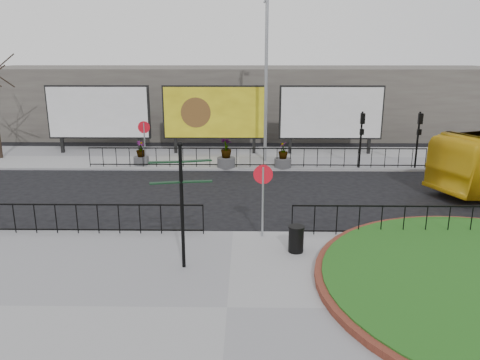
{
  "coord_description": "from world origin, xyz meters",
  "views": [
    {
      "loc": [
        0.47,
        -15.13,
        6.12
      ],
      "look_at": [
        0.22,
        1.3,
        1.61
      ],
      "focal_mm": 35.0,
      "sensor_mm": 36.0,
      "label": 1
    }
  ],
  "objects_px": {
    "billboard_mid": "(214,113)",
    "litter_bin": "(296,239)",
    "lamp_post": "(266,77)",
    "planter_a": "(141,156)",
    "planter_b": "(226,156)",
    "planter_c": "(283,158)",
    "fingerpost_sign": "(182,193)"
  },
  "relations": [
    {
      "from": "billboard_mid",
      "to": "litter_bin",
      "type": "height_order",
      "value": "billboard_mid"
    },
    {
      "from": "lamp_post",
      "to": "planter_a",
      "type": "distance_m",
      "value": 8.13
    },
    {
      "from": "litter_bin",
      "to": "planter_a",
      "type": "bearing_deg",
      "value": 122.42
    },
    {
      "from": "lamp_post",
      "to": "planter_b",
      "type": "xyz_separation_m",
      "value": [
        -2.15,
        -1.6,
        -4.1
      ]
    },
    {
      "from": "billboard_mid",
      "to": "planter_b",
      "type": "xyz_separation_m",
      "value": [
        0.86,
        -3.57,
        -1.87
      ]
    },
    {
      "from": "litter_bin",
      "to": "planter_c",
      "type": "bearing_deg",
      "value": 87.89
    },
    {
      "from": "lamp_post",
      "to": "fingerpost_sign",
      "type": "relative_size",
      "value": 2.51
    },
    {
      "from": "billboard_mid",
      "to": "planter_c",
      "type": "bearing_deg",
      "value": -42.43
    },
    {
      "from": "billboard_mid",
      "to": "planter_b",
      "type": "relative_size",
      "value": 3.91
    },
    {
      "from": "planter_c",
      "to": "fingerpost_sign",
      "type": "bearing_deg",
      "value": -107.09
    },
    {
      "from": "lamp_post",
      "to": "litter_bin",
      "type": "distance_m",
      "value": 13.38
    },
    {
      "from": "billboard_mid",
      "to": "lamp_post",
      "type": "distance_m",
      "value": 4.23
    },
    {
      "from": "lamp_post",
      "to": "litter_bin",
      "type": "relative_size",
      "value": 11.01
    },
    {
      "from": "billboard_mid",
      "to": "planter_a",
      "type": "bearing_deg",
      "value": -141.66
    },
    {
      "from": "lamp_post",
      "to": "planter_a",
      "type": "bearing_deg",
      "value": -171.05
    },
    {
      "from": "billboard_mid",
      "to": "lamp_post",
      "type": "height_order",
      "value": "lamp_post"
    },
    {
      "from": "lamp_post",
      "to": "planter_c",
      "type": "distance_m",
      "value": 4.59
    },
    {
      "from": "billboard_mid",
      "to": "planter_a",
      "type": "distance_m",
      "value": 5.31
    },
    {
      "from": "lamp_post",
      "to": "planter_c",
      "type": "xyz_separation_m",
      "value": [
        0.9,
        -1.6,
        -4.21
      ]
    },
    {
      "from": "planter_b",
      "to": "litter_bin",
      "type": "bearing_deg",
      "value": -76.58
    },
    {
      "from": "litter_bin",
      "to": "planter_b",
      "type": "relative_size",
      "value": 0.53
    },
    {
      "from": "planter_a",
      "to": "planter_c",
      "type": "relative_size",
      "value": 0.94
    },
    {
      "from": "billboard_mid",
      "to": "planter_b",
      "type": "height_order",
      "value": "billboard_mid"
    },
    {
      "from": "billboard_mid",
      "to": "fingerpost_sign",
      "type": "height_order",
      "value": "billboard_mid"
    },
    {
      "from": "billboard_mid",
      "to": "planter_b",
      "type": "distance_m",
      "value": 4.12
    },
    {
      "from": "lamp_post",
      "to": "planter_c",
      "type": "height_order",
      "value": "lamp_post"
    },
    {
      "from": "lamp_post",
      "to": "billboard_mid",
      "type": "bearing_deg",
      "value": 146.75
    },
    {
      "from": "litter_bin",
      "to": "planter_b",
      "type": "distance_m",
      "value": 11.38
    },
    {
      "from": "fingerpost_sign",
      "to": "planter_a",
      "type": "distance_m",
      "value": 13.44
    },
    {
      "from": "lamp_post",
      "to": "planter_c",
      "type": "relative_size",
      "value": 6.63
    },
    {
      "from": "billboard_mid",
      "to": "lamp_post",
      "type": "xyz_separation_m",
      "value": [
        3.01,
        -1.97,
        2.23
      ]
    },
    {
      "from": "fingerpost_sign",
      "to": "planter_c",
      "type": "xyz_separation_m",
      "value": [
        3.75,
        12.19,
        -1.72
      ]
    }
  ]
}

